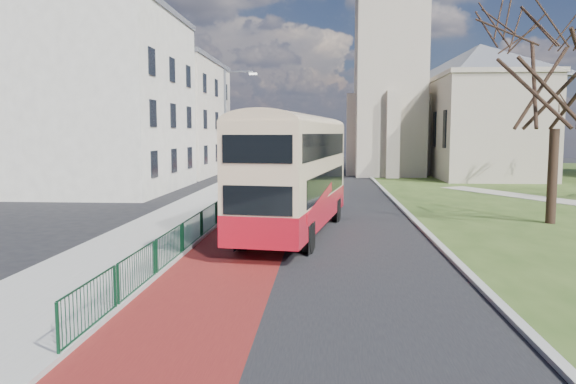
{
  "coord_description": "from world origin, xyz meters",
  "views": [
    {
      "loc": [
        1.93,
        -17.61,
        4.16
      ],
      "look_at": [
        0.53,
        2.86,
        2.0
      ],
      "focal_mm": 35.0,
      "sensor_mm": 36.0,
      "label": 1
    }
  ],
  "objects": [
    {
      "name": "street_block_near",
      "position": [
        -14.0,
        22.0,
        6.51
      ],
      "size": [
        10.3,
        14.3,
        13.0
      ],
      "color": "#BCB7AA",
      "rests_on": "ground"
    },
    {
      "name": "road_carriageway",
      "position": [
        1.5,
        20.0,
        0.01
      ],
      "size": [
        9.0,
        120.0,
        0.01
      ],
      "primitive_type": "cube",
      "color": "black",
      "rests_on": "ground"
    },
    {
      "name": "ground",
      "position": [
        0.0,
        0.0,
        0.0
      ],
      "size": [
        160.0,
        160.0,
        0.0
      ],
      "primitive_type": "plane",
      "color": "black",
      "rests_on": "ground"
    },
    {
      "name": "bus_lane",
      "position": [
        -1.2,
        20.0,
        0.01
      ],
      "size": [
        3.4,
        120.0,
        0.01
      ],
      "primitive_type": "cube",
      "color": "#591414",
      "rests_on": "ground"
    },
    {
      "name": "bus",
      "position": [
        0.67,
        5.1,
        2.7
      ],
      "size": [
        4.3,
        11.58,
        4.73
      ],
      "rotation": [
        0.0,
        0.0,
        -0.15
      ],
      "color": "#A50F1C",
      "rests_on": "ground"
    },
    {
      "name": "pavement_west",
      "position": [
        -5.0,
        20.0,
        0.06
      ],
      "size": [
        4.0,
        120.0,
        0.12
      ],
      "primitive_type": "cube",
      "color": "gray",
      "rests_on": "ground"
    },
    {
      "name": "kerb_east",
      "position": [
        6.1,
        22.0,
        0.07
      ],
      "size": [
        0.25,
        80.0,
        0.13
      ],
      "primitive_type": "cube",
      "color": "#999993",
      "rests_on": "ground"
    },
    {
      "name": "winter_tree_near",
      "position": [
        12.22,
        8.59,
        7.74
      ],
      "size": [
        9.62,
        9.62,
        11.11
      ],
      "rotation": [
        0.0,
        0.0,
        -0.34
      ],
      "color": "black",
      "rests_on": "grass_green"
    },
    {
      "name": "streetlamp",
      "position": [
        -4.35,
        18.0,
        4.59
      ],
      "size": [
        2.13,
        0.18,
        8.0
      ],
      "color": "gray",
      "rests_on": "pavement_west"
    },
    {
      "name": "gothic_church",
      "position": [
        12.56,
        38.0,
        13.13
      ],
      "size": [
        16.38,
        18.0,
        40.0
      ],
      "color": "#A19483",
      "rests_on": "ground"
    },
    {
      "name": "kerb_west",
      "position": [
        -3.0,
        20.0,
        0.07
      ],
      "size": [
        0.25,
        120.0,
        0.13
      ],
      "primitive_type": "cube",
      "color": "#999993",
      "rests_on": "ground"
    },
    {
      "name": "pedestrian_railing",
      "position": [
        -2.95,
        4.0,
        0.55
      ],
      "size": [
        0.07,
        24.0,
        1.12
      ],
      "color": "#0D3920",
      "rests_on": "ground"
    },
    {
      "name": "street_block_far",
      "position": [
        -14.0,
        38.0,
        5.76
      ],
      "size": [
        10.3,
        16.3,
        11.5
      ],
      "color": "beige",
      "rests_on": "ground"
    }
  ]
}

